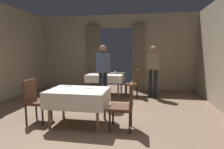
# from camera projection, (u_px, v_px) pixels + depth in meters

# --- Properties ---
(ground) EXTENTS (10.08, 10.08, 0.00)m
(ground) POSITION_uv_depth(u_px,v_px,m) (84.00, 129.00, 3.74)
(ground) COLOR #7A604C
(wall_back) EXTENTS (6.40, 0.27, 3.00)m
(wall_back) POSITION_uv_depth(u_px,v_px,m) (116.00, 52.00, 7.64)
(wall_back) COLOR tan
(wall_back) RESTS_ON ground
(dining_table_mid) EXTENTS (1.22, 0.89, 0.75)m
(dining_table_mid) POSITION_uv_depth(u_px,v_px,m) (78.00, 95.00, 3.90)
(dining_table_mid) COLOR #7A604C
(dining_table_mid) RESTS_ON ground
(dining_table_far) EXTENTS (1.25, 1.06, 0.75)m
(dining_table_far) POSITION_uv_depth(u_px,v_px,m) (106.00, 76.00, 6.63)
(dining_table_far) COLOR #7A604C
(dining_table_far) RESTS_ON ground
(chair_mid_right) EXTENTS (0.44, 0.44, 0.93)m
(chair_mid_right) POSITION_uv_depth(u_px,v_px,m) (125.00, 104.00, 3.64)
(chair_mid_right) COLOR black
(chair_mid_right) RESTS_ON ground
(chair_mid_left) EXTENTS (0.44, 0.44, 0.93)m
(chair_mid_left) POSITION_uv_depth(u_px,v_px,m) (35.00, 98.00, 4.09)
(chair_mid_left) COLOR black
(chair_mid_left) RESTS_ON ground
(chair_far_right) EXTENTS (0.44, 0.44, 0.93)m
(chair_far_right) POSITION_uv_depth(u_px,v_px,m) (134.00, 82.00, 6.36)
(chair_far_right) COLOR black
(chair_far_right) RESTS_ON ground
(plate_mid_a) EXTENTS (0.18, 0.18, 0.01)m
(plate_mid_a) POSITION_uv_depth(u_px,v_px,m) (68.00, 86.00, 4.24)
(plate_mid_a) COLOR white
(plate_mid_a) RESTS_ON dining_table_mid
(plate_mid_b) EXTENTS (0.19, 0.19, 0.01)m
(plate_mid_b) POSITION_uv_depth(u_px,v_px,m) (90.00, 88.00, 4.06)
(plate_mid_b) COLOR white
(plate_mid_b) RESTS_ON dining_table_mid
(flower_vase_far) EXTENTS (0.07, 0.07, 0.17)m
(flower_vase_far) POSITION_uv_depth(u_px,v_px,m) (98.00, 71.00, 6.59)
(flower_vase_far) COLOR silver
(flower_vase_far) RESTS_ON dining_table_far
(plate_far_b) EXTENTS (0.19, 0.19, 0.01)m
(plate_far_b) POSITION_uv_depth(u_px,v_px,m) (116.00, 73.00, 6.94)
(plate_far_b) COLOR white
(plate_far_b) RESTS_ON dining_table_far
(glass_far_c) EXTENTS (0.08, 0.08, 0.09)m
(glass_far_c) POSITION_uv_depth(u_px,v_px,m) (115.00, 73.00, 6.63)
(glass_far_c) COLOR silver
(glass_far_c) RESTS_ON dining_table_far
(person_waiter_by_doorway) EXTENTS (0.41, 0.31, 1.72)m
(person_waiter_by_doorway) POSITION_uv_depth(u_px,v_px,m) (153.00, 67.00, 6.17)
(person_waiter_by_doorway) COLOR black
(person_waiter_by_doorway) RESTS_ON ground
(person_diner_standing_aside) EXTENTS (0.37, 0.42, 1.72)m
(person_diner_standing_aside) POSITION_uv_depth(u_px,v_px,m) (103.00, 70.00, 5.29)
(person_diner_standing_aside) COLOR black
(person_diner_standing_aside) RESTS_ON ground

